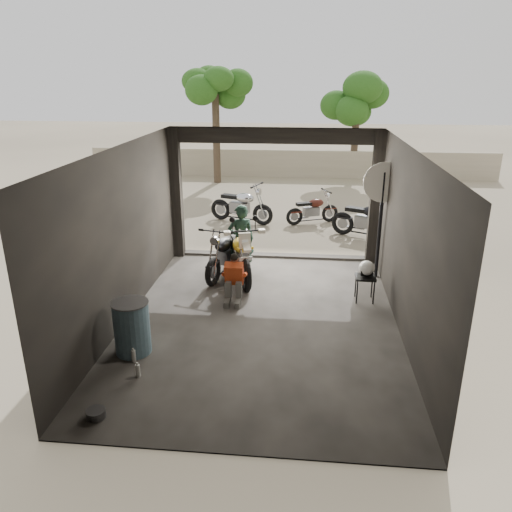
% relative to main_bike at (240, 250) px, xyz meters
% --- Properties ---
extents(ground, '(80.00, 80.00, 0.00)m').
position_rel_main_bike_xyz_m(ground, '(0.67, -2.08, -0.66)').
color(ground, '#7A6D56').
rests_on(ground, ground).
extents(garage, '(7.00, 7.13, 3.20)m').
position_rel_main_bike_xyz_m(garage, '(0.67, -1.53, 0.62)').
color(garage, '#2D2B28').
rests_on(garage, ground).
extents(boundary_wall, '(18.00, 0.30, 1.20)m').
position_rel_main_bike_xyz_m(boundary_wall, '(0.67, 11.92, -0.06)').
color(boundary_wall, gray).
rests_on(boundary_wall, ground).
extents(tree_left, '(2.20, 2.20, 5.60)m').
position_rel_main_bike_xyz_m(tree_left, '(-2.33, 10.42, 3.32)').
color(tree_left, '#382B1E').
rests_on(tree_left, ground).
extents(tree_right, '(2.20, 2.20, 5.00)m').
position_rel_main_bike_xyz_m(tree_right, '(3.47, 11.92, 2.90)').
color(tree_right, '#382B1E').
rests_on(tree_right, ground).
extents(main_bike, '(1.36, 2.14, 1.32)m').
position_rel_main_bike_xyz_m(main_bike, '(0.00, 0.00, 0.00)').
color(main_bike, silver).
rests_on(main_bike, ground).
extents(left_bike, '(1.18, 1.92, 1.21)m').
position_rel_main_bike_xyz_m(left_bike, '(-0.34, 0.19, -0.06)').
color(left_bike, black).
rests_on(left_bike, ground).
extents(outside_bike_a, '(1.99, 1.34, 1.25)m').
position_rel_main_bike_xyz_m(outside_bike_a, '(-0.55, 4.47, -0.04)').
color(outside_bike_a, black).
rests_on(outside_bike_a, ground).
extents(outside_bike_b, '(1.63, 1.19, 1.02)m').
position_rel_main_bike_xyz_m(outside_bike_b, '(1.65, 4.57, -0.15)').
color(outside_bike_b, '#431710').
rests_on(outside_bike_b, ground).
extents(outside_bike_c, '(1.99, 1.47, 1.25)m').
position_rel_main_bike_xyz_m(outside_bike_c, '(3.17, 3.22, -0.04)').
color(outside_bike_c, black).
rests_on(outside_bike_c, ground).
extents(rider, '(0.68, 0.54, 1.64)m').
position_rel_main_bike_xyz_m(rider, '(-0.01, 0.26, 0.16)').
color(rider, black).
rests_on(rider, ground).
extents(mechanic, '(0.50, 0.67, 0.97)m').
position_rel_main_bike_xyz_m(mechanic, '(0.04, -1.32, -0.18)').
color(mechanic, '#C3431A').
rests_on(mechanic, ground).
extents(stool, '(0.40, 0.40, 0.55)m').
position_rel_main_bike_xyz_m(stool, '(2.67, -0.98, -0.19)').
color(stool, black).
rests_on(stool, ground).
extents(helmet, '(0.39, 0.40, 0.31)m').
position_rel_main_bike_xyz_m(helmet, '(2.68, -0.92, 0.04)').
color(helmet, white).
rests_on(helmet, stool).
extents(oil_drum, '(0.69, 0.69, 0.91)m').
position_rel_main_bike_xyz_m(oil_drum, '(-1.33, -3.38, -0.21)').
color(oil_drum, '#476778').
rests_on(oil_drum, ground).
extents(sign_post, '(0.87, 0.08, 2.62)m').
position_rel_main_bike_xyz_m(sign_post, '(3.06, 0.35, 1.13)').
color(sign_post, black).
rests_on(sign_post, ground).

